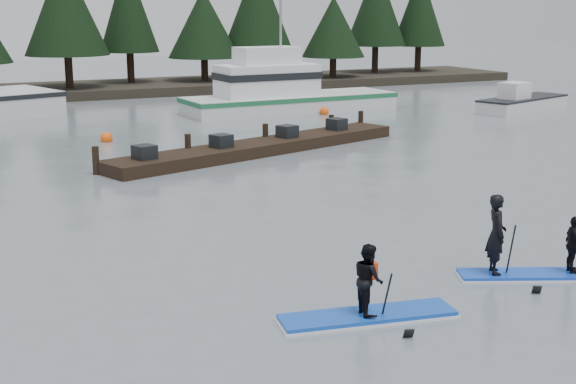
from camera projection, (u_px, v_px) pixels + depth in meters
name	position (u px, v px, depth m)	size (l,w,h in m)	color
ground	(421.00, 309.00, 15.70)	(160.00, 160.00, 0.00)	slate
far_shore	(48.00, 92.00, 52.43)	(70.00, 8.00, 0.60)	#2D281E
treeline	(49.00, 96.00, 52.50)	(60.00, 4.00, 8.00)	black
fishing_boat_medium	(285.00, 103.00, 44.63)	(12.13, 3.83, 7.49)	silver
skiff	(523.00, 104.00, 45.11)	(6.53, 1.96, 0.76)	silver
floating_dock	(260.00, 147.00, 32.27)	(14.00, 1.87, 0.47)	black
buoy_c	(324.00, 114.00, 43.77)	(0.49, 0.49, 0.49)	#FF540C
buoy_b	(107.00, 142.00, 34.98)	(0.54, 0.54, 0.54)	#FF540C
paddleboard_solo	(368.00, 294.00, 15.08)	(3.47, 1.42, 1.90)	blue
paddleboard_duo	(527.00, 247.00, 17.38)	(3.12, 2.03, 2.34)	blue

